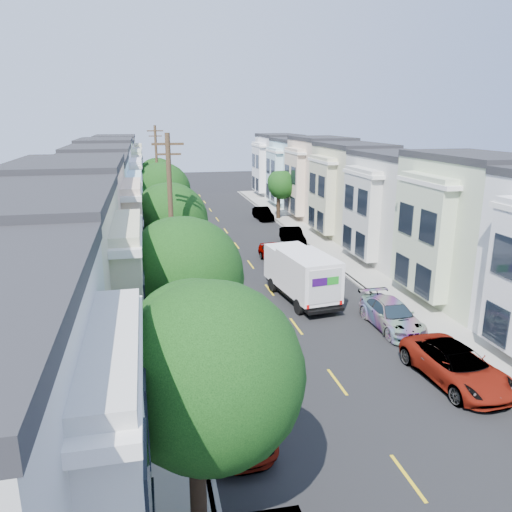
{
  "coord_description": "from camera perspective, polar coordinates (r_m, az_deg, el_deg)",
  "views": [
    {
      "loc": [
        -7.46,
        -23.82,
        10.88
      ],
      "look_at": [
        -0.76,
        6.63,
        2.2
      ],
      "focal_mm": 35.0,
      "sensor_mm": 36.0,
      "label": 1
    }
  ],
  "objects": [
    {
      "name": "ground",
      "position": [
        27.23,
        4.61,
        -8.05
      ],
      "size": [
        160.0,
        160.0,
        0.0
      ],
      "primitive_type": "plane",
      "color": "black",
      "rests_on": "ground"
    },
    {
      "name": "road_slab",
      "position": [
        41.0,
        -1.48,
        0.18
      ],
      "size": [
        12.0,
        70.0,
        0.02
      ],
      "primitive_type": "cube",
      "color": "black",
      "rests_on": "ground"
    },
    {
      "name": "curb_left",
      "position": [
        40.32,
        -9.95,
        -0.23
      ],
      "size": [
        0.3,
        70.0,
        0.15
      ],
      "primitive_type": "cube",
      "color": "gray",
      "rests_on": "ground"
    },
    {
      "name": "curb_right",
      "position": [
        42.5,
        6.55,
        0.72
      ],
      "size": [
        0.3,
        70.0,
        0.15
      ],
      "primitive_type": "cube",
      "color": "gray",
      "rests_on": "ground"
    },
    {
      "name": "sidewalk_left",
      "position": [
        40.3,
        -11.8,
        -0.33
      ],
      "size": [
        2.6,
        70.0,
        0.15
      ],
      "primitive_type": "cube",
      "color": "gray",
      "rests_on": "ground"
    },
    {
      "name": "sidewalk_right",
      "position": [
        42.93,
        8.2,
        0.82
      ],
      "size": [
        2.6,
        70.0,
        0.15
      ],
      "primitive_type": "cube",
      "color": "gray",
      "rests_on": "ground"
    },
    {
      "name": "centerline",
      "position": [
        41.0,
        -1.48,
        0.16
      ],
      "size": [
        0.12,
        70.0,
        0.01
      ],
      "primitive_type": "cube",
      "color": "gold",
      "rests_on": "ground"
    },
    {
      "name": "townhouse_row_left",
      "position": [
        40.48,
        -17.17,
        -0.75
      ],
      "size": [
        5.0,
        70.0,
        8.5
      ],
      "primitive_type": "cube",
      "color": "silver",
      "rests_on": "ground"
    },
    {
      "name": "townhouse_row_right",
      "position": [
        44.41,
        12.79,
        0.98
      ],
      "size": [
        5.0,
        70.0,
        8.5
      ],
      "primitive_type": "cube",
      "color": "silver",
      "rests_on": "ground"
    },
    {
      "name": "tree_a",
      "position": [
        12.57,
        -5.72,
        -13.46
      ],
      "size": [
        4.7,
        4.7,
        7.16
      ],
      "color": "black",
      "rests_on": "ground"
    },
    {
      "name": "tree_b",
      "position": [
        19.68,
        -8.45,
        -2.38
      ],
      "size": [
        4.7,
        4.7,
        7.24
      ],
      "color": "black",
      "rests_on": "ground"
    },
    {
      "name": "tree_c",
      "position": [
        29.91,
        -9.97,
        3.96
      ],
      "size": [
        4.48,
        4.48,
        7.26
      ],
      "color": "black",
      "rests_on": "ground"
    },
    {
      "name": "tree_d",
      "position": [
        42.13,
        -10.8,
        7.27
      ],
      "size": [
        4.7,
        4.7,
        7.38
      ],
      "color": "black",
      "rests_on": "ground"
    },
    {
      "name": "tree_e",
      "position": [
        56.52,
        -11.29,
        8.75
      ],
      "size": [
        4.33,
        4.33,
        6.66
      ],
      "color": "black",
      "rests_on": "ground"
    },
    {
      "name": "tree_far_r",
      "position": [
        54.86,
        2.89,
        8.07
      ],
      "size": [
        3.1,
        3.1,
        5.35
      ],
      "color": "black",
      "rests_on": "ground"
    },
    {
      "name": "utility_pole_near",
      "position": [
        26.47,
        -9.61,
        2.84
      ],
      "size": [
        1.6,
        0.26,
        10.0
      ],
      "color": "#42301E",
      "rests_on": "ground"
    },
    {
      "name": "utility_pole_far",
      "position": [
        52.15,
        -11.2,
        8.96
      ],
      "size": [
        1.6,
        0.26,
        10.0
      ],
      "color": "#42301E",
      "rests_on": "ground"
    },
    {
      "name": "fedex_truck",
      "position": [
        30.54,
        5.22,
        -1.96
      ],
      "size": [
        2.48,
        6.43,
        3.08
      ],
      "rotation": [
        0.0,
        0.0,
        0.12
      ],
      "color": "white",
      "rests_on": "ground"
    },
    {
      "name": "lead_sedan",
      "position": [
        38.52,
        2.33,
        0.31
      ],
      "size": [
        2.26,
        4.83,
        1.51
      ],
      "primitive_type": "imported",
      "rotation": [
        0.0,
        0.0,
        0.1
      ],
      "color": "black",
      "rests_on": "ground"
    },
    {
      "name": "parked_left_b",
      "position": [
        18.37,
        -2.4,
        -18.32
      ],
      "size": [
        2.39,
        4.76,
        1.29
      ],
      "primitive_type": "imported",
      "rotation": [
        0.0,
        0.0,
        0.05
      ],
      "color": "#0B1932",
      "rests_on": "ground"
    },
    {
      "name": "parked_left_c",
      "position": [
        25.9,
        -5.8,
        -7.52
      ],
      "size": [
        2.89,
        5.65,
        1.53
      ],
      "primitive_type": "imported",
      "rotation": [
        0.0,
        0.0,
        0.07
      ],
      "color": "#A7B3BF",
      "rests_on": "ground"
    },
    {
      "name": "parked_left_d",
      "position": [
        38.07,
        -8.1,
        -0.18
      ],
      "size": [
        1.46,
        3.95,
        1.31
      ],
      "primitive_type": "imported",
      "rotation": [
        0.0,
        0.0,
        0.02
      ],
      "color": "#630C0D",
      "rests_on": "ground"
    },
    {
      "name": "parked_right_a",
      "position": [
        23.15,
        21.94,
        -11.59
      ],
      "size": [
        2.88,
        5.62,
        1.52
      ],
      "primitive_type": "imported",
      "rotation": [
        0.0,
        0.0,
        0.07
      ],
      "color": "#373737",
      "rests_on": "ground"
    },
    {
      "name": "parked_right_b",
      "position": [
        27.68,
        15.22,
        -6.55
      ],
      "size": [
        2.04,
        4.83,
        1.45
      ],
      "primitive_type": "imported",
      "rotation": [
        0.0,
        0.0,
        0.0
      ],
      "color": "silver",
      "rests_on": "ground"
    },
    {
      "name": "parked_right_c",
      "position": [
        44.15,
        4.19,
        2.23
      ],
      "size": [
        1.82,
        4.48,
        1.46
      ],
      "primitive_type": "imported",
      "rotation": [
        0.0,
        0.0,
        -0.06
      ],
      "color": "black",
      "rests_on": "ground"
    },
    {
      "name": "parked_right_d",
      "position": [
        55.0,
        0.8,
        4.86
      ],
      "size": [
        1.66,
        4.1,
        1.34
      ],
      "primitive_type": "imported",
      "rotation": [
        0.0,
        0.0,
        0.06
      ],
      "color": "#080933",
      "rests_on": "ground"
    }
  ]
}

